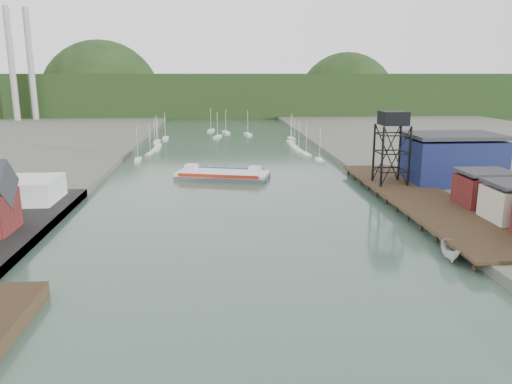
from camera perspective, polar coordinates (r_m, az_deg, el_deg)
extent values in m
plane|color=#2D4738|center=(55.32, -0.35, -14.78)|extent=(600.00, 600.00, 0.00)
cube|color=black|center=(104.87, 18.34, -0.65)|extent=(14.00, 70.00, 0.50)
cylinder|color=black|center=(102.96, 15.22, -1.32)|extent=(0.60, 0.60, 2.20)
cylinder|color=black|center=(107.58, 21.25, -1.15)|extent=(0.60, 0.60, 2.20)
cube|color=silver|center=(108.92, -26.23, 0.20)|extent=(18.00, 12.00, 4.50)
cylinder|color=black|center=(110.94, 14.24, 3.92)|extent=(0.50, 0.50, 13.00)
cylinder|color=black|center=(113.01, 17.13, 3.91)|extent=(0.50, 0.50, 13.00)
cylinder|color=black|center=(116.57, 13.31, 4.42)|extent=(0.50, 0.50, 13.00)
cylinder|color=black|center=(118.53, 16.08, 4.40)|extent=(0.50, 0.50, 13.00)
cube|color=black|center=(113.78, 15.44, 8.14)|extent=(5.50, 5.50, 3.00)
cube|color=#0C1035|center=(122.67, 21.45, 3.31)|extent=(20.00, 14.00, 10.00)
cube|color=#2D2D33|center=(121.87, 21.68, 6.04)|extent=(20.50, 14.50, 0.80)
cube|color=#501A17|center=(102.09, 24.62, -0.01)|extent=(9.00, 8.00, 6.00)
cube|color=silver|center=(156.55, -13.32, 3.56)|extent=(2.67, 7.65, 0.90)
cube|color=silver|center=(167.37, -11.97, 4.25)|extent=(2.81, 7.67, 0.90)
cube|color=silver|center=(176.00, -11.43, 4.71)|extent=(2.35, 7.59, 0.90)
cube|color=silver|center=(185.76, -11.11, 5.17)|extent=(2.01, 7.50, 0.90)
cube|color=silver|center=(198.02, -11.25, 5.66)|extent=(2.00, 7.50, 0.90)
cube|color=silver|center=(207.47, -10.30, 6.05)|extent=(2.16, 7.54, 0.90)
cube|color=silver|center=(153.09, 7.27, 3.60)|extent=(2.53, 7.62, 0.90)
cube|color=silver|center=(163.80, 5.74, 4.28)|extent=(2.76, 7.67, 0.90)
cube|color=silver|center=(172.18, 4.89, 4.74)|extent=(2.22, 7.56, 0.90)
cube|color=silver|center=(180.94, 4.37, 5.17)|extent=(2.18, 7.54, 0.90)
cube|color=silver|center=(191.86, 3.98, 5.65)|extent=(2.46, 7.61, 0.90)
cube|color=silver|center=(203.55, 4.09, 6.09)|extent=(2.48, 7.61, 0.90)
cube|color=silver|center=(210.23, -4.42, 6.32)|extent=(3.78, 7.76, 0.90)
cube|color=silver|center=(218.59, -0.95, 6.62)|extent=(3.31, 7.74, 0.90)
cube|color=silver|center=(226.15, -3.46, 6.83)|extent=(3.76, 7.76, 0.90)
cube|color=silver|center=(234.08, -5.17, 7.02)|extent=(3.40, 7.74, 0.90)
cylinder|color=#9D9D98|center=(298.32, -26.14, 12.82)|extent=(3.20, 3.20, 60.00)
cylinder|color=#9D9D98|center=(300.27, -24.33, 12.99)|extent=(3.20, 3.20, 60.00)
cube|color=black|center=(348.94, -4.02, 11.05)|extent=(500.00, 120.00, 28.00)
sphere|color=black|center=(357.39, -17.14, 9.91)|extent=(80.00, 80.00, 80.00)
sphere|color=black|center=(371.18, 10.23, 10.08)|extent=(70.00, 70.00, 70.00)
cube|color=#555457|center=(127.76, -3.83, 1.78)|extent=(24.81, 15.02, 0.93)
cube|color=silver|center=(127.60, -3.83, 2.15)|extent=(24.81, 15.02, 0.74)
cube|color=#B72A15|center=(123.12, -4.38, 1.81)|extent=(19.74, 5.47, 0.84)
cube|color=#162C9A|center=(132.02, -3.33, 2.62)|extent=(19.74, 5.47, 0.84)
cube|color=silver|center=(129.69, -7.42, 2.75)|extent=(3.41, 3.41, 1.86)
cube|color=silver|center=(125.59, -0.15, 2.51)|extent=(3.41, 3.41, 1.86)
imported|color=silver|center=(77.18, 21.34, -6.37)|extent=(4.16, 6.85, 2.48)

